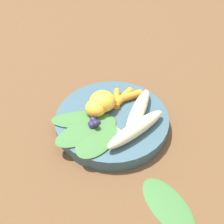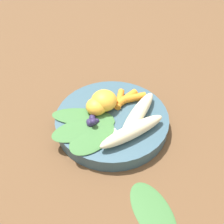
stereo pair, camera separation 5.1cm
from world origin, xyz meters
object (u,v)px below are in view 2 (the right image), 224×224
at_px(banana_peeled_left, 138,114).
at_px(banana_peeled_right, 132,131).
at_px(bowl, 112,120).
at_px(orange_segment_near, 96,106).
at_px(kale_leaf_stray, 153,211).

relative_size(banana_peeled_left, banana_peeled_right, 1.00).
xyz_separation_m(bowl, banana_peeled_right, (0.00, 0.07, 0.03)).
xyz_separation_m(bowl, banana_peeled_left, (-0.04, 0.04, 0.03)).
relative_size(bowl, banana_peeled_left, 1.65).
bearing_deg(banana_peeled_right, banana_peeled_left, 39.71).
bearing_deg(bowl, orange_segment_near, -52.19).
distance_m(banana_peeled_left, orange_segment_near, 0.09).
distance_m(bowl, banana_peeled_left, 0.06).
xyz_separation_m(banana_peeled_left, banana_peeled_right, (0.04, 0.03, 0.00)).
relative_size(bowl, banana_peeled_right, 1.65).
xyz_separation_m(banana_peeled_right, kale_leaf_stray, (0.05, 0.13, -0.04)).
distance_m(banana_peeled_left, kale_leaf_stray, 0.19).
relative_size(banana_peeled_right, kale_leaf_stray, 1.29).
xyz_separation_m(banana_peeled_left, orange_segment_near, (0.06, -0.06, 0.00)).
distance_m(banana_peeled_right, orange_segment_near, 0.10).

